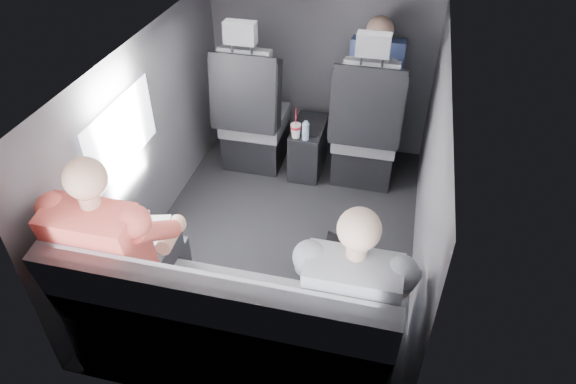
% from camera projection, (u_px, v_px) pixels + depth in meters
% --- Properties ---
extents(floor, '(2.60, 2.60, 0.00)m').
position_uv_depth(floor, '(282.00, 237.00, 3.61)').
color(floor, black).
rests_on(floor, ground).
extents(ceiling, '(2.60, 2.60, 0.00)m').
position_uv_depth(ceiling, '(280.00, 54.00, 2.78)').
color(ceiling, '#B2B2AD').
rests_on(ceiling, panel_back).
extents(panel_left, '(0.02, 2.60, 1.35)m').
position_uv_depth(panel_left, '(148.00, 140.00, 3.36)').
color(panel_left, '#56565B').
rests_on(panel_left, floor).
extents(panel_right, '(0.02, 2.60, 1.35)m').
position_uv_depth(panel_right, '(429.00, 178.00, 3.03)').
color(panel_right, '#56565B').
rests_on(panel_right, floor).
extents(panel_front, '(1.80, 0.02, 1.35)m').
position_uv_depth(panel_front, '(320.00, 71.00, 4.19)').
color(panel_front, '#56565B').
rests_on(panel_front, floor).
extents(panel_back, '(1.80, 0.02, 1.35)m').
position_uv_depth(panel_back, '(207.00, 323.00, 2.19)').
color(panel_back, '#56565B').
rests_on(panel_back, floor).
extents(side_window, '(0.02, 0.75, 0.42)m').
position_uv_depth(side_window, '(122.00, 134.00, 2.99)').
color(side_window, white).
rests_on(side_window, panel_left).
extents(seatbelt, '(0.35, 0.11, 0.59)m').
position_uv_depth(seatbelt, '(368.00, 98.00, 3.55)').
color(seatbelt, black).
rests_on(seatbelt, front_seat_right).
extents(front_seat_left, '(0.52, 0.58, 1.26)m').
position_uv_depth(front_seat_left, '(253.00, 122.00, 4.09)').
color(front_seat_left, black).
rests_on(front_seat_left, floor).
extents(front_seat_right, '(0.52, 0.58, 1.26)m').
position_uv_depth(front_seat_right, '(365.00, 135.00, 3.92)').
color(front_seat_right, black).
rests_on(front_seat_right, floor).
extents(center_console, '(0.24, 0.48, 0.41)m').
position_uv_depth(center_console, '(308.00, 147.00, 4.16)').
color(center_console, black).
rests_on(center_console, floor).
extents(rear_bench, '(1.60, 0.57, 0.92)m').
position_uv_depth(rear_bench, '(231.00, 331.00, 2.60)').
color(rear_bench, slate).
rests_on(rear_bench, floor).
extents(soda_cup, '(0.08, 0.08, 0.24)m').
position_uv_depth(soda_cup, '(296.00, 130.00, 3.87)').
color(soda_cup, white).
rests_on(soda_cup, center_console).
extents(water_bottle, '(0.05, 0.05, 0.15)m').
position_uv_depth(water_bottle, '(306.00, 131.00, 3.84)').
color(water_bottle, '#B2D1F1').
rests_on(water_bottle, center_console).
extents(laptop_white, '(0.39, 0.40, 0.25)m').
position_uv_depth(laptop_white, '(131.00, 232.00, 2.71)').
color(laptop_white, silver).
rests_on(laptop_white, passenger_rear_left).
extents(laptop_black, '(0.41, 0.43, 0.25)m').
position_uv_depth(laptop_black, '(357.00, 264.00, 2.53)').
color(laptop_black, black).
rests_on(laptop_black, passenger_rear_right).
extents(passenger_rear_left, '(0.53, 0.65, 1.27)m').
position_uv_depth(passenger_rear_left, '(121.00, 252.00, 2.57)').
color(passenger_rear_left, '#2D2D31').
rests_on(passenger_rear_left, rear_bench).
extents(passenger_rear_right, '(0.50, 0.62, 1.22)m').
position_uv_depth(passenger_rear_right, '(353.00, 296.00, 2.37)').
color(passenger_rear_right, navy).
rests_on(passenger_rear_right, rear_bench).
extents(passenger_front_right, '(0.40, 0.40, 0.80)m').
position_uv_depth(passenger_front_right, '(375.00, 79.00, 3.90)').
color(passenger_front_right, navy).
rests_on(passenger_front_right, front_seat_right).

